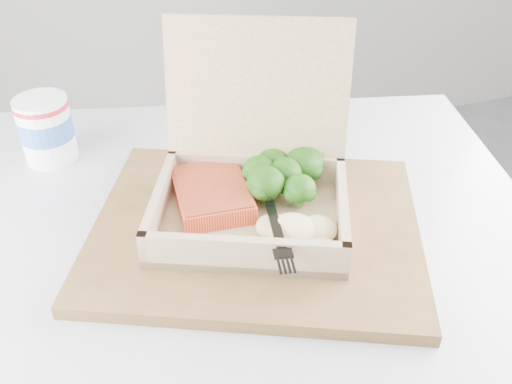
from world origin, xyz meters
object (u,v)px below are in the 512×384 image
object	(u,v)px
serving_tray	(256,228)
paper_cup	(46,128)
cafe_table	(233,368)
takeout_container	(253,171)

from	to	relation	value
serving_tray	paper_cup	world-z (taller)	paper_cup
serving_tray	paper_cup	xyz separation A→B (m)	(-0.22, 0.25, 0.04)
cafe_table	takeout_container	world-z (taller)	takeout_container
cafe_table	takeout_container	xyz separation A→B (m)	(0.05, 0.07, 0.25)
takeout_container	paper_cup	distance (m)	0.32
takeout_container	paper_cup	size ratio (longest dim) A/B	3.06
cafe_table	paper_cup	distance (m)	0.41
cafe_table	takeout_container	size ratio (longest dim) A/B	3.31
takeout_container	paper_cup	world-z (taller)	takeout_container
cafe_table	paper_cup	bearing A→B (deg)	120.88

